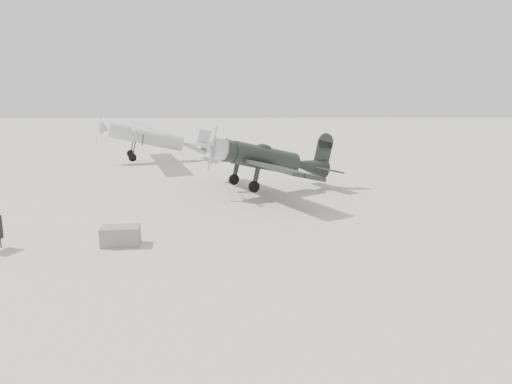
% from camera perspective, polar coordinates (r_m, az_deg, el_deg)
% --- Properties ---
extents(ground, '(160.00, 160.00, 0.00)m').
position_cam_1_polar(ground, '(20.87, -4.06, -4.28)').
color(ground, '#ADAA9A').
rests_on(ground, ground).
extents(lowwing_monoplane, '(8.42, 10.47, 3.51)m').
position_cam_1_polar(lowwing_monoplane, '(27.80, 1.65, 3.71)').
color(lowwing_monoplane, black).
rests_on(lowwing_monoplane, ground).
extents(highwing_monoplane, '(8.81, 12.28, 3.48)m').
position_cam_1_polar(highwing_monoplane, '(40.59, -11.89, 6.47)').
color(highwing_monoplane, '#ADB1B3').
rests_on(highwing_monoplane, ground).
extents(equipment_block, '(1.48, 1.01, 0.70)m').
position_cam_1_polar(equipment_block, '(19.39, -15.23, -4.85)').
color(equipment_block, slate).
rests_on(equipment_block, ground).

